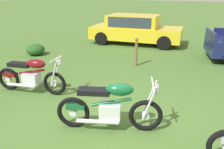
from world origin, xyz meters
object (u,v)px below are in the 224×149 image
object	(u,v)px
car_yellow	(135,28)
fence_post_wooden	(136,52)
motorcycle_green	(110,107)
motorcycle_maroon	(31,75)
shrub_low	(35,50)

from	to	relation	value
car_yellow	fence_post_wooden	distance (m)	3.77
motorcycle_green	fence_post_wooden	distance (m)	4.16
motorcycle_maroon	fence_post_wooden	size ratio (longest dim) A/B	1.90
motorcycle_green	fence_post_wooden	size ratio (longest dim) A/B	1.87
fence_post_wooden	motorcycle_maroon	bearing A→B (deg)	-110.14
motorcycle_green	shrub_low	size ratio (longest dim) A/B	2.41
shrub_low	fence_post_wooden	size ratio (longest dim) A/B	0.78
shrub_low	motorcycle_maroon	bearing A→B (deg)	-41.95
motorcycle_maroon	car_yellow	size ratio (longest dim) A/B	0.40
motorcycle_maroon	fence_post_wooden	distance (m)	3.77
car_yellow	fence_post_wooden	xyz separation A→B (m)	(1.73, -3.34, -0.30)
motorcycle_maroon	car_yellow	xyz separation A→B (m)	(-0.44, 6.88, 0.32)
motorcycle_green	shrub_low	bearing A→B (deg)	124.90
motorcycle_green	fence_post_wooden	world-z (taller)	motorcycle_green
motorcycle_green	car_yellow	size ratio (longest dim) A/B	0.39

